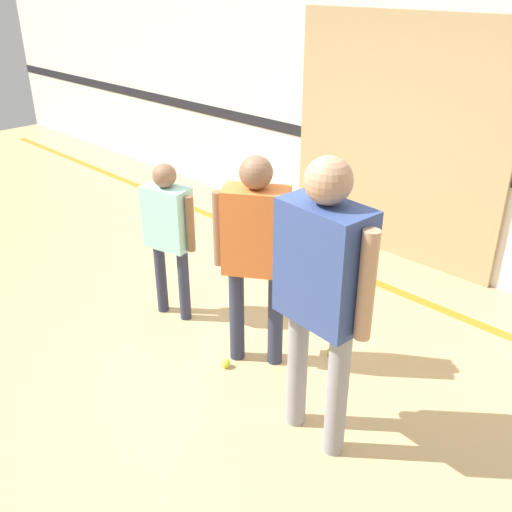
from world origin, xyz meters
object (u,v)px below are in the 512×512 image
(person_student_right, at_px, (323,279))
(tennis_ball_near_instructor, at_px, (226,363))
(person_instructor, at_px, (256,242))
(person_student_left, at_px, (168,226))
(racket_spare_on_floor, at_px, (308,290))
(tennis_ball_by_spare_racket, at_px, (305,287))
(tennis_ball_stray_left, at_px, (331,352))
(tennis_ball_stray_right, at_px, (286,308))

(person_student_right, distance_m, tennis_ball_near_instructor, 1.40)
(person_instructor, relative_size, person_student_left, 1.19)
(racket_spare_on_floor, bearing_deg, tennis_ball_by_spare_racket, -46.82)
(racket_spare_on_floor, bearing_deg, person_student_right, 73.40)
(tennis_ball_by_spare_racket, xyz_separation_m, tennis_ball_stray_left, (0.78, -0.62, 0.00))
(person_student_left, relative_size, tennis_ball_stray_left, 19.95)
(tennis_ball_stray_left, bearing_deg, tennis_ball_stray_right, 160.78)
(person_student_left, relative_size, racket_spare_on_floor, 2.41)
(tennis_ball_near_instructor, relative_size, tennis_ball_by_spare_racket, 1.00)
(person_student_right, distance_m, tennis_ball_by_spare_racket, 2.11)
(person_student_right, bearing_deg, person_instructor, -15.63)
(racket_spare_on_floor, bearing_deg, person_instructor, 51.96)
(person_student_right, xyz_separation_m, racket_spare_on_floor, (-1.18, 1.36, -1.10))
(person_student_left, bearing_deg, person_student_right, -22.50)
(tennis_ball_near_instructor, bearing_deg, person_instructor, 69.78)
(person_student_left, bearing_deg, tennis_ball_near_instructor, -26.57)
(tennis_ball_stray_right, bearing_deg, person_student_right, -41.39)
(person_instructor, height_order, person_student_left, person_instructor)
(tennis_ball_by_spare_racket, bearing_deg, tennis_ball_stray_right, -72.58)
(person_student_right, height_order, tennis_ball_by_spare_racket, person_student_right)
(person_instructor, xyz_separation_m, person_student_right, (0.80, -0.30, 0.14))
(tennis_ball_stray_left, distance_m, tennis_ball_stray_right, 0.69)
(person_instructor, height_order, tennis_ball_stray_left, person_instructor)
(tennis_ball_near_instructor, bearing_deg, racket_spare_on_floor, 102.74)
(person_student_left, bearing_deg, tennis_ball_stray_left, 5.61)
(tennis_ball_stray_right, bearing_deg, racket_spare_on_floor, 103.47)
(person_student_left, xyz_separation_m, tennis_ball_stray_left, (1.31, 0.46, -0.78))
(racket_spare_on_floor, bearing_deg, tennis_ball_near_instructor, 45.13)
(tennis_ball_stray_right, bearing_deg, person_instructor, -66.88)
(person_student_left, distance_m, tennis_ball_stray_right, 1.23)
(person_instructor, xyz_separation_m, racket_spare_on_floor, (-0.37, 1.05, -0.96))
(tennis_ball_near_instructor, xyz_separation_m, tennis_ball_by_spare_racket, (-0.32, 1.28, 0.00))
(person_instructor, xyz_separation_m, tennis_ball_stray_left, (0.38, 0.42, -0.93))
(tennis_ball_stray_left, relative_size, tennis_ball_stray_right, 1.00)
(tennis_ball_by_spare_racket, distance_m, tennis_ball_stray_left, 1.00)
(tennis_ball_by_spare_racket, bearing_deg, tennis_ball_near_instructor, -76.01)
(racket_spare_on_floor, distance_m, tennis_ball_stray_right, 0.41)
(person_instructor, height_order, tennis_ball_stray_right, person_instructor)
(racket_spare_on_floor, xyz_separation_m, tennis_ball_near_instructor, (0.29, -1.28, 0.02))
(racket_spare_on_floor, height_order, tennis_ball_near_instructor, tennis_ball_near_instructor)
(person_student_left, height_order, tennis_ball_stray_right, person_student_left)
(tennis_ball_stray_right, bearing_deg, person_student_left, -133.42)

